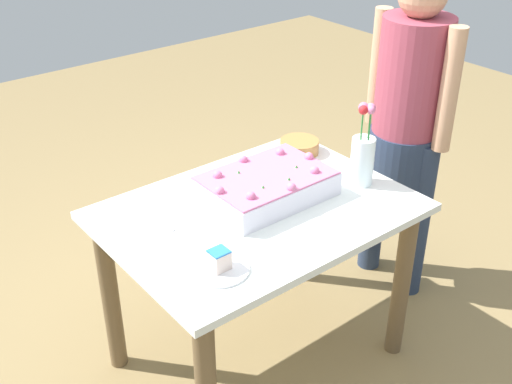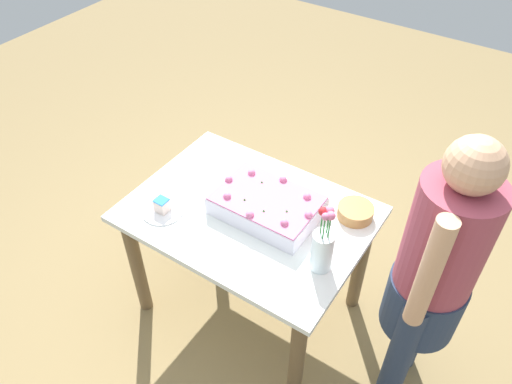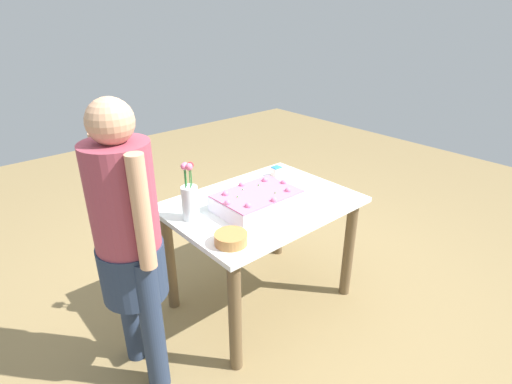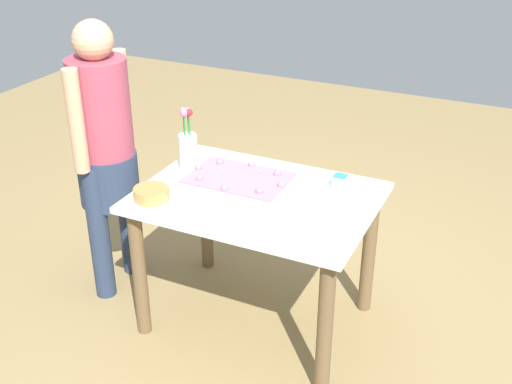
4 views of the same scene
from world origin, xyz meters
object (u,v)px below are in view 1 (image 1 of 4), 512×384
(person_standing, at_px, (407,119))
(sheet_cake, at_px, (266,185))
(serving_plate_with_slice, at_px, (219,265))
(flower_vase, at_px, (363,156))
(cake_knife, at_px, (151,225))
(fruit_bowl, at_px, (299,146))

(person_standing, bearing_deg, sheet_cake, -1.31)
(person_standing, bearing_deg, serving_plate_with_slice, 11.71)
(flower_vase, relative_size, person_standing, 0.22)
(cake_knife, relative_size, flower_vase, 0.56)
(sheet_cake, xyz_separation_m, flower_vase, (0.36, -0.15, 0.07))
(cake_knife, relative_size, person_standing, 0.13)
(flower_vase, bearing_deg, cake_knife, 162.86)
(sheet_cake, distance_m, cake_knife, 0.46)
(sheet_cake, xyz_separation_m, person_standing, (0.78, -0.02, 0.07))
(person_standing, bearing_deg, cake_knife, -5.58)
(sheet_cake, bearing_deg, fruit_bowl, 30.23)
(serving_plate_with_slice, distance_m, fruit_bowl, 0.90)
(cake_knife, relative_size, fruit_bowl, 1.12)
(cake_knife, bearing_deg, serving_plate_with_slice, 158.41)
(fruit_bowl, height_order, person_standing, person_standing)
(sheet_cake, xyz_separation_m, serving_plate_with_slice, (-0.41, -0.26, -0.03))
(sheet_cake, relative_size, flower_vase, 1.42)
(sheet_cake, relative_size, cake_knife, 2.52)
(cake_knife, height_order, flower_vase, flower_vase)
(fruit_bowl, bearing_deg, cake_knife, -172.56)
(serving_plate_with_slice, bearing_deg, flower_vase, 8.68)
(fruit_bowl, distance_m, person_standing, 0.49)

